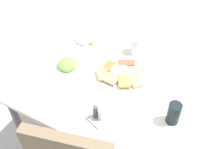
# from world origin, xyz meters

# --- Properties ---
(ground_plane) EXTENTS (6.00, 6.00, 0.00)m
(ground_plane) POSITION_xyz_m (0.00, 0.00, 0.00)
(ground_plane) COLOR #A7A2A3
(dining_table) EXTENTS (1.01, 0.83, 0.74)m
(dining_table) POSITION_xyz_m (0.00, 0.00, 0.65)
(dining_table) COLOR silver
(dining_table) RESTS_ON ground_plane
(pide_platter) EXTENTS (0.31, 0.30, 0.04)m
(pide_platter) POSITION_xyz_m (-0.05, -0.06, 0.76)
(pide_platter) COLOR white
(pide_platter) RESTS_ON dining_table
(salad_plate_greens) EXTENTS (0.22, 0.22, 0.06)m
(salad_plate_greens) POSITION_xyz_m (0.26, 0.03, 0.76)
(salad_plate_greens) COLOR white
(salad_plate_greens) RESTS_ON dining_table
(salad_plate_rice) EXTENTS (0.22, 0.22, 0.06)m
(salad_plate_rice) POSITION_xyz_m (0.31, -0.25, 0.76)
(salad_plate_rice) COLOR white
(salad_plate_rice) RESTS_ON dining_table
(soda_can) EXTENTS (0.07, 0.07, 0.12)m
(soda_can) POSITION_xyz_m (-0.43, 0.10, 0.80)
(soda_can) COLOR black
(soda_can) RESTS_ON dining_table
(drinking_glass) EXTENTS (0.08, 0.08, 0.11)m
(drinking_glass) POSITION_xyz_m (-0.04, -0.31, 0.80)
(drinking_glass) COLOR silver
(drinking_glass) RESTS_ON dining_table
(paper_napkin) EXTENTS (0.14, 0.14, 0.00)m
(paper_napkin) POSITION_xyz_m (0.11, 0.26, 0.75)
(paper_napkin) COLOR white
(paper_napkin) RESTS_ON dining_table
(fork) EXTENTS (0.16, 0.04, 0.00)m
(fork) POSITION_xyz_m (0.11, 0.24, 0.75)
(fork) COLOR silver
(fork) RESTS_ON paper_napkin
(spoon) EXTENTS (0.18, 0.03, 0.00)m
(spoon) POSITION_xyz_m (0.11, 0.28, 0.75)
(spoon) COLOR silver
(spoon) RESTS_ON paper_napkin
(condiment_caddy) EXTENTS (0.11, 0.11, 0.08)m
(condiment_caddy) POSITION_xyz_m (-0.10, 0.26, 0.77)
(condiment_caddy) COLOR #B2B2B7
(condiment_caddy) RESTS_ON dining_table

